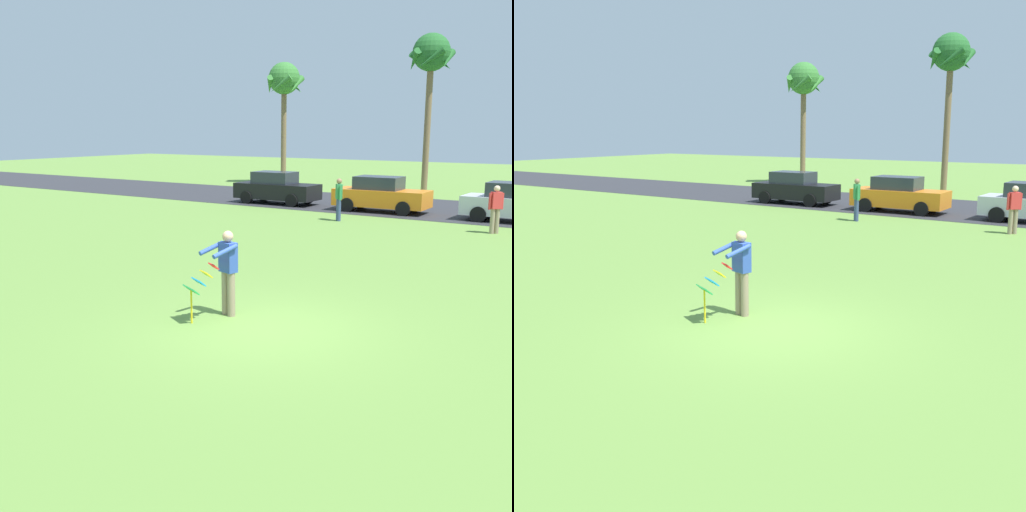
% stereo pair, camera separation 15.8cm
% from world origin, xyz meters
% --- Properties ---
extents(ground_plane, '(120.00, 120.00, 0.00)m').
position_xyz_m(ground_plane, '(0.00, 0.00, 0.00)').
color(ground_plane, olive).
extents(road_strip, '(120.00, 8.00, 0.01)m').
position_xyz_m(road_strip, '(0.00, 19.29, 0.01)').
color(road_strip, '#2D2D33').
rests_on(road_strip, ground).
extents(person_kite_flyer, '(0.66, 0.74, 1.73)m').
position_xyz_m(person_kite_flyer, '(-1.04, 0.33, 0.95)').
color(person_kite_flyer, gray).
rests_on(person_kite_flyer, ground).
extents(kite_held, '(0.61, 0.73, 1.14)m').
position_xyz_m(kite_held, '(-1.23, -0.34, 0.77)').
color(kite_held, red).
rests_on(kite_held, ground).
extents(parked_car_black, '(4.24, 1.91, 1.60)m').
position_xyz_m(parked_car_black, '(-10.22, 16.89, 0.77)').
color(parked_car_black, black).
rests_on(parked_car_black, ground).
extents(parked_car_orange, '(4.25, 1.94, 1.60)m').
position_xyz_m(parked_car_orange, '(-4.66, 16.89, 0.77)').
color(parked_car_orange, orange).
rests_on(parked_car_orange, ground).
extents(palm_tree_left_near, '(2.58, 2.71, 8.04)m').
position_xyz_m(palm_tree_left_near, '(-15.98, 26.97, 6.66)').
color(palm_tree_left_near, brown).
rests_on(palm_tree_left_near, ground).
extents(palm_tree_right_near, '(2.58, 2.71, 8.97)m').
position_xyz_m(palm_tree_right_near, '(-5.86, 26.28, 7.52)').
color(palm_tree_right_near, brown).
rests_on(palm_tree_right_near, ground).
extents(person_walker_near, '(0.39, 0.47, 1.73)m').
position_xyz_m(person_walker_near, '(-5.02, 13.34, 0.93)').
color(person_walker_near, '#384772').
rests_on(person_walker_near, ground).
extents(person_walker_far, '(0.44, 0.42, 1.73)m').
position_xyz_m(person_walker_far, '(1.04, 13.64, 0.93)').
color(person_walker_far, gray).
rests_on(person_walker_far, ground).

